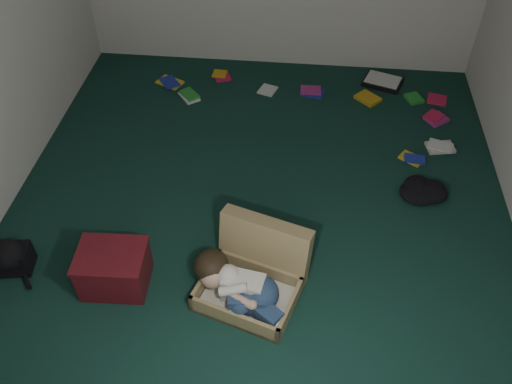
# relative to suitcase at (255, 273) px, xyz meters

# --- Properties ---
(floor) EXTENTS (4.50, 4.50, 0.00)m
(floor) POSITION_rel_suitcase_xyz_m (-0.05, 0.74, -0.14)
(floor) COLOR #113028
(floor) RESTS_ON ground
(suitcase) EXTENTS (0.81, 0.80, 0.48)m
(suitcase) POSITION_rel_suitcase_xyz_m (0.00, 0.00, 0.00)
(suitcase) COLOR #988254
(suitcase) RESTS_ON floor
(person) EXTENTS (0.65, 0.49, 0.30)m
(person) POSITION_rel_suitcase_xyz_m (-0.09, -0.14, 0.04)
(person) COLOR silver
(person) RESTS_ON suitcase
(maroon_bin) EXTENTS (0.48, 0.39, 0.32)m
(maroon_bin) POSITION_rel_suitcase_xyz_m (-0.97, -0.08, 0.02)
(maroon_bin) COLOR #551118
(maroon_bin) RESTS_ON floor
(backpack) EXTENTS (0.39, 0.33, 0.21)m
(backpack) POSITION_rel_suitcase_xyz_m (-1.75, -0.02, -0.04)
(backpack) COLOR black
(backpack) RESTS_ON floor
(clothing_pile) EXTENTS (0.41, 0.33, 0.13)m
(clothing_pile) POSITION_rel_suitcase_xyz_m (1.26, 1.01, -0.08)
(clothing_pile) COLOR black
(clothing_pile) RESTS_ON floor
(paper_tray) EXTENTS (0.45, 0.40, 0.05)m
(paper_tray) POSITION_rel_suitcase_xyz_m (1.05, 2.68, -0.12)
(paper_tray) COLOR black
(paper_tray) RESTS_ON floor
(book_scatter) EXTENTS (2.96, 1.38, 0.02)m
(book_scatter) POSITION_rel_suitcase_xyz_m (0.51, 2.24, -0.13)
(book_scatter) COLOR gold
(book_scatter) RESTS_ON floor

